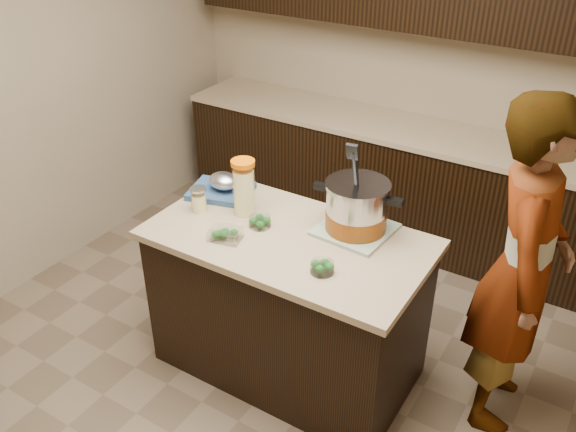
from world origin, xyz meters
name	(u,v)px	position (x,y,z in m)	size (l,w,h in m)	color
ground_plane	(288,364)	(0.00, 0.00, 0.00)	(4.00, 4.00, 0.00)	brown
room_shell	(288,83)	(0.00, 0.00, 1.71)	(4.04, 4.04, 2.72)	tan
back_cabinets	(415,121)	(0.00, 1.74, 0.94)	(3.60, 0.63, 2.33)	black
island	(288,304)	(0.00, 0.00, 0.45)	(1.46, 0.81, 0.90)	black
dish_towel	(355,229)	(0.27, 0.23, 0.91)	(0.36, 0.36, 0.02)	#4F7651
stock_pot	(356,209)	(0.27, 0.22, 1.03)	(0.47, 0.37, 0.48)	#B7B7BC
lemonade_pitcher	(244,189)	(-0.33, 0.08, 1.05)	(0.16, 0.16, 0.31)	#FBEC99
mason_jar	(199,200)	(-0.56, -0.03, 0.97)	(0.11, 0.11, 0.15)	#FBEC99
broccoli_tub_left	(260,222)	(-0.18, 0.00, 0.93)	(0.15, 0.15, 0.06)	silver
broccoli_tub_right	(322,268)	(0.30, -0.18, 0.92)	(0.13, 0.13, 0.05)	silver
broccoli_tub_rect	(226,235)	(-0.26, -0.19, 0.93)	(0.18, 0.15, 0.06)	silver
blue_tray	(222,187)	(-0.56, 0.18, 0.95)	(0.40, 0.36, 0.13)	navy
person	(522,271)	(1.10, 0.34, 0.89)	(0.65, 0.43, 1.78)	gray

